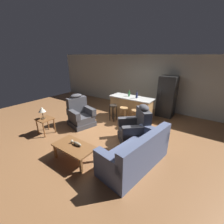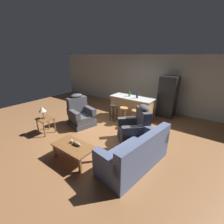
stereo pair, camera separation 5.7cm
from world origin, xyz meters
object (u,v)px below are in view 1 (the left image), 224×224
object	(u,v)px
bottle_short_amber	(137,95)
bar_stool_right	(135,115)
recliner_near_lamp	(80,115)
table_lamp	(42,110)
coffee_table	(74,147)
end_table	(45,121)
bar_stool_left	(113,110)
kitchen_island	(131,108)
bar_stool_middle	(124,112)
fish_figurine	(76,144)
recliner_near_island	(136,129)
refrigerator	(167,97)
couch	(137,154)
bottle_tall_green	(129,94)

from	to	relation	value
bottle_short_amber	bar_stool_right	bearing A→B (deg)	-64.27
recliner_near_lamp	table_lamp	world-z (taller)	recliner_near_lamp
coffee_table	end_table	bearing A→B (deg)	168.60
bar_stool_left	end_table	bearing A→B (deg)	-119.33
kitchen_island	bar_stool_middle	xyz separation A→B (m)	(0.02, -0.63, -0.01)
end_table	bar_stool_middle	distance (m)	2.86
coffee_table	bar_stool_middle	world-z (taller)	bar_stool_middle
fish_figurine	recliner_near_island	bearing A→B (deg)	63.85
coffee_table	kitchen_island	size ratio (longest dim) A/B	0.61
bar_stool_middle	refrigerator	bearing A→B (deg)	59.71
bar_stool_left	table_lamp	bearing A→B (deg)	-119.36
bar_stool_middle	kitchen_island	bearing A→B (deg)	92.24
coffee_table	kitchen_island	distance (m)	3.27
fish_figurine	bottle_short_amber	xyz separation A→B (m)	(0.06, 3.19, 0.60)
couch	refrigerator	world-z (taller)	refrigerator
fish_figurine	bar_stool_left	bearing A→B (deg)	104.32
bottle_tall_green	table_lamp	bearing A→B (deg)	-118.50
couch	end_table	world-z (taller)	couch
coffee_table	end_table	xyz separation A→B (m)	(-1.89, 0.38, 0.10)
bar_stool_right	bar_stool_left	bearing A→B (deg)	180.00
fish_figurine	bottle_tall_green	world-z (taller)	bottle_tall_green
coffee_table	fish_figurine	bearing A→B (deg)	62.55
bar_stool_left	kitchen_island	bearing A→B (deg)	52.53
end_table	bar_stool_middle	bearing A→B (deg)	51.78
bar_stool_middle	bar_stool_right	bearing A→B (deg)	0.00
bar_stool_right	bottle_short_amber	bearing A→B (deg)	115.73
table_lamp	kitchen_island	distance (m)	3.43
bottle_short_amber	bar_stool_middle	bearing A→B (deg)	-109.00
couch	recliner_near_lamp	size ratio (longest dim) A/B	1.67
coffee_table	kitchen_island	world-z (taller)	kitchen_island
kitchen_island	bar_stool_left	bearing A→B (deg)	-127.47
coffee_table	refrigerator	distance (m)	4.59
fish_figurine	table_lamp	size ratio (longest dim) A/B	0.83
couch	bottle_short_amber	xyz separation A→B (m)	(-1.32, 2.51, 0.72)
recliner_near_island	end_table	bearing A→B (deg)	-16.94
recliner_near_island	bar_stool_right	size ratio (longest dim) A/B	1.76
bar_stool_left	bottle_short_amber	distance (m)	1.12
kitchen_island	refrigerator	world-z (taller)	refrigerator
recliner_near_island	table_lamp	xyz separation A→B (m)	(-2.76, -1.39, 0.45)
recliner_near_lamp	recliner_near_island	distance (m)	2.30
bar_stool_left	recliner_near_island	bearing A→B (deg)	-30.97
couch	bottle_tall_green	xyz separation A→B (m)	(-1.71, 2.59, 0.71)
bar_stool_left	bar_stool_right	distance (m)	1.02
bar_stool_middle	refrigerator	distance (m)	2.16
recliner_near_island	kitchen_island	bearing A→B (deg)	-99.94
coffee_table	recliner_near_lamp	xyz separation A→B (m)	(-1.44, 1.57, 0.06)
recliner_near_lamp	bottle_tall_green	xyz separation A→B (m)	(1.14, 1.75, 0.62)
recliner_near_island	end_table	size ratio (longest dim) A/B	2.14
fish_figurine	bottle_tall_green	distance (m)	3.33
fish_figurine	recliner_near_lamp	size ratio (longest dim) A/B	0.28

